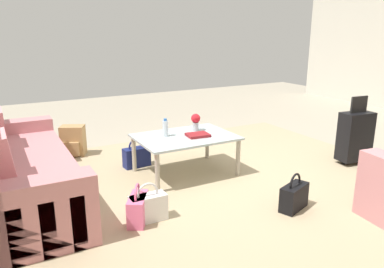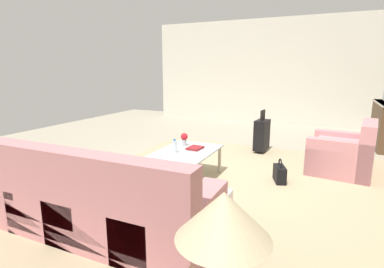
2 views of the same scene
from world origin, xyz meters
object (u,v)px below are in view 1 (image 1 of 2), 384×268
object	(u,v)px
handbag_black	(294,196)
flower_vase	(196,121)
coffee_table_book	(198,135)
suitcase_black	(355,136)
handbag_pink	(138,208)
water_bottle	(165,128)
handbag_white	(148,207)
couch	(13,172)
handbag_navy	(137,157)
coffee_table	(185,140)
backpack_tan	(73,141)

from	to	relation	value
handbag_black	flower_vase	bearing A→B (deg)	-80.42
coffee_table_book	suitcase_black	distance (m)	1.98
handbag_pink	water_bottle	bearing A→B (deg)	-126.96
handbag_white	handbag_black	bearing A→B (deg)	160.65
couch	handbag_pink	bearing A→B (deg)	134.45
handbag_black	handbag_navy	bearing A→B (deg)	-63.46
handbag_navy	coffee_table	bearing A→B (deg)	131.29
coffee_table	handbag_pink	distance (m)	1.24
water_bottle	backpack_tan	distance (m)	1.48
backpack_tan	coffee_table	bearing A→B (deg)	127.89
handbag_white	handbag_black	world-z (taller)	same
coffee_table	couch	bearing A→B (deg)	-3.19
water_bottle	handbag_pink	bearing A→B (deg)	53.04
water_bottle	handbag_black	world-z (taller)	water_bottle
couch	handbag_black	bearing A→B (deg)	148.39
coffee_table	water_bottle	xyz separation A→B (m)	(0.20, -0.10, 0.15)
coffee_table_book	suitcase_black	xyz separation A→B (m)	(-1.88, 0.62, -0.11)
backpack_tan	handbag_white	bearing A→B (deg)	95.32
water_bottle	handbag_black	distance (m)	1.60
couch	handbag_navy	size ratio (longest dim) A/B	6.37
water_bottle	flower_vase	world-z (taller)	flower_vase
suitcase_black	handbag_black	distance (m)	1.66
water_bottle	handbag_white	bearing A→B (deg)	57.33
handbag_pink	backpack_tan	size ratio (longest dim) A/B	0.89
handbag_navy	handbag_pink	size ratio (longest dim) A/B	1.00
coffee_table_book	handbag_navy	bearing A→B (deg)	-40.96
handbag_navy	backpack_tan	xyz separation A→B (m)	(0.58, -0.81, 0.06)
coffee_table	water_bottle	distance (m)	0.27
handbag_navy	handbag_black	bearing A→B (deg)	116.54
water_bottle	coffee_table_book	size ratio (longest dim) A/B	0.83
suitcase_black	handbag_black	world-z (taller)	suitcase_black
backpack_tan	handbag_pink	bearing A→B (deg)	93.04
flower_vase	suitcase_black	xyz separation A→B (m)	(-1.78, 0.85, -0.22)
couch	handbag_white	xyz separation A→B (m)	(-0.99, 0.94, -0.18)
suitcase_black	flower_vase	bearing A→B (deg)	-25.53
coffee_table	handbag_black	distance (m)	1.40
water_bottle	flower_vase	distance (m)	0.42
water_bottle	handbag_navy	distance (m)	0.60
coffee_table	handbag_navy	world-z (taller)	coffee_table
coffee_table_book	flower_vase	bearing A→B (deg)	-108.50
couch	backpack_tan	distance (m)	1.43
suitcase_black	handbag_white	bearing A→B (deg)	2.94
flower_vase	backpack_tan	distance (m)	1.72
coffee_table	handbag_white	xyz separation A→B (m)	(0.81, 0.84, -0.27)
coffee_table_book	flower_vase	distance (m)	0.27
coffee_table	suitcase_black	size ratio (longest dim) A/B	1.29
couch	coffee_table	distance (m)	1.80
coffee_table	handbag_black	world-z (taller)	coffee_table
water_bottle	suitcase_black	size ratio (longest dim) A/B	0.24
backpack_tan	suitcase_black	bearing A→B (deg)	146.47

